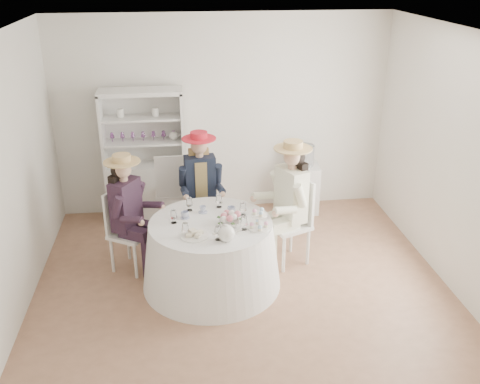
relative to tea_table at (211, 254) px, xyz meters
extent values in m
plane|color=#8A5F45|center=(0.33, -0.01, -0.38)|extent=(4.50, 4.50, 0.00)
plane|color=white|center=(0.33, -0.01, 2.32)|extent=(4.50, 4.50, 0.00)
plane|color=silver|center=(0.33, 1.99, 0.97)|extent=(4.50, 0.00, 4.50)
plane|color=silver|center=(0.33, -2.01, 0.97)|extent=(4.50, 0.00, 4.50)
plane|color=silver|center=(-1.92, -0.01, 0.97)|extent=(0.00, 4.50, 4.50)
plane|color=silver|center=(2.58, -0.01, 0.97)|extent=(0.00, 4.50, 4.50)
cone|color=white|center=(0.00, 0.00, -0.01)|extent=(1.51, 1.51, 0.73)
cylinder|color=white|center=(0.00, 0.00, 0.37)|extent=(1.31, 1.31, 0.02)
cube|color=silver|center=(-0.75, 1.74, 0.02)|extent=(1.13, 0.69, 0.80)
cube|color=silver|center=(-0.75, 1.92, 0.91)|extent=(1.02, 0.34, 0.97)
cube|color=silver|center=(-0.75, 1.74, 1.39)|extent=(1.13, 0.69, 0.05)
cube|color=silver|center=(-1.26, 1.74, 0.91)|extent=(0.15, 0.39, 0.97)
cube|color=silver|center=(-0.23, 1.74, 0.91)|extent=(0.15, 0.39, 0.97)
cube|color=silver|center=(-0.75, 1.74, 0.73)|extent=(1.05, 0.63, 0.03)
cube|color=silver|center=(-0.75, 1.74, 1.06)|extent=(1.05, 0.63, 0.03)
sphere|color=white|center=(-0.35, 1.74, 0.80)|extent=(0.12, 0.12, 0.12)
cube|color=silver|center=(1.41, 1.73, -0.03)|extent=(0.47, 0.47, 0.68)
cylinder|color=black|center=(1.41, 1.73, 0.45)|extent=(0.31, 0.31, 0.29)
cube|color=silver|center=(-0.89, 0.43, 0.07)|extent=(0.54, 0.54, 0.04)
cylinder|color=silver|center=(-0.84, 0.21, -0.16)|extent=(0.04, 0.04, 0.44)
cylinder|color=silver|center=(-0.67, 0.48, -0.16)|extent=(0.04, 0.04, 0.44)
cylinder|color=silver|center=(-1.11, 0.37, -0.16)|extent=(0.04, 0.04, 0.44)
cylinder|color=silver|center=(-0.94, 0.65, -0.16)|extent=(0.04, 0.04, 0.44)
cube|color=silver|center=(-1.04, 0.52, 0.34)|extent=(0.22, 0.34, 0.50)
cube|color=black|center=(-0.91, 0.44, 0.44)|extent=(0.35, 0.41, 0.58)
cube|color=black|center=(-0.83, 0.29, 0.15)|extent=(0.36, 0.29, 0.12)
cylinder|color=black|center=(-0.72, 0.22, -0.15)|extent=(0.10, 0.10, 0.46)
cylinder|color=black|center=(-0.98, 0.24, 0.51)|extent=(0.19, 0.17, 0.27)
cube|color=black|center=(-0.74, 0.44, 0.15)|extent=(0.36, 0.29, 0.12)
cylinder|color=black|center=(-0.62, 0.37, -0.15)|extent=(0.10, 0.10, 0.46)
cylinder|color=black|center=(-0.77, 0.59, 0.51)|extent=(0.19, 0.17, 0.27)
cylinder|color=#D8A889|center=(-0.91, 0.44, 0.75)|extent=(0.09, 0.09, 0.08)
sphere|color=#D8A889|center=(-0.91, 0.44, 0.85)|extent=(0.19, 0.19, 0.19)
sphere|color=black|center=(-0.94, 0.46, 0.84)|extent=(0.19, 0.19, 0.19)
cube|color=black|center=(-0.97, 0.48, 0.61)|extent=(0.19, 0.24, 0.38)
cylinder|color=tan|center=(-0.91, 0.44, 0.94)|extent=(0.40, 0.40, 0.01)
cylinder|color=tan|center=(-0.91, 0.44, 0.98)|extent=(0.20, 0.20, 0.08)
cube|color=silver|center=(-0.05, 0.99, 0.09)|extent=(0.44, 0.44, 0.04)
cylinder|color=silver|center=(-0.20, 0.81, -0.15)|extent=(0.04, 0.04, 0.45)
cylinder|color=silver|center=(0.13, 0.84, -0.15)|extent=(0.04, 0.04, 0.45)
cylinder|color=silver|center=(-0.23, 1.14, -0.15)|extent=(0.04, 0.04, 0.45)
cylinder|color=silver|center=(0.10, 1.16, -0.15)|extent=(0.04, 0.04, 0.45)
cube|color=silver|center=(-0.06, 1.17, 0.36)|extent=(0.39, 0.06, 0.51)
cube|color=#192032|center=(-0.05, 1.01, 0.46)|extent=(0.38, 0.23, 0.59)
cube|color=tan|center=(-0.05, 1.01, 0.46)|extent=(0.16, 0.24, 0.51)
cube|color=#192032|center=(-0.13, 0.86, 0.17)|extent=(0.16, 0.36, 0.12)
cylinder|color=#192032|center=(-0.12, 0.71, -0.14)|extent=(0.10, 0.10, 0.47)
cylinder|color=#192032|center=(-0.26, 0.95, 0.53)|extent=(0.11, 0.18, 0.28)
cube|color=#192032|center=(0.05, 0.87, 0.17)|extent=(0.16, 0.36, 0.12)
cylinder|color=#192032|center=(0.06, 0.73, -0.14)|extent=(0.10, 0.10, 0.47)
cylinder|color=#192032|center=(0.16, 0.98, 0.53)|extent=(0.11, 0.18, 0.28)
cylinder|color=#D8A889|center=(-0.05, 1.01, 0.78)|extent=(0.09, 0.09, 0.08)
sphere|color=#D8A889|center=(-0.05, 1.01, 0.89)|extent=(0.19, 0.19, 0.19)
sphere|color=tan|center=(-0.06, 1.05, 0.88)|extent=(0.19, 0.19, 0.19)
cube|color=tan|center=(-0.06, 1.09, 0.64)|extent=(0.25, 0.10, 0.39)
cylinder|color=red|center=(-0.05, 1.01, 0.98)|extent=(0.41, 0.41, 0.01)
cylinder|color=red|center=(-0.05, 1.01, 1.03)|extent=(0.20, 0.20, 0.08)
cube|color=silver|center=(0.92, 0.35, 0.10)|extent=(0.56, 0.56, 0.04)
cylinder|color=silver|center=(0.70, 0.44, -0.14)|extent=(0.04, 0.04, 0.47)
cylinder|color=silver|center=(0.83, 0.13, -0.14)|extent=(0.04, 0.04, 0.47)
cylinder|color=silver|center=(1.01, 0.58, -0.14)|extent=(0.04, 0.04, 0.47)
cylinder|color=silver|center=(1.14, 0.26, -0.14)|extent=(0.04, 0.04, 0.47)
cube|color=silver|center=(1.10, 0.43, 0.39)|extent=(0.19, 0.38, 0.53)
cube|color=white|center=(0.94, 0.36, 0.50)|extent=(0.35, 0.44, 0.62)
cube|color=white|center=(0.77, 0.39, 0.19)|extent=(0.39, 0.27, 0.13)
cylinder|color=white|center=(0.63, 0.33, -0.13)|extent=(0.11, 0.11, 0.49)
cylinder|color=white|center=(0.81, 0.55, 0.57)|extent=(0.21, 0.16, 0.29)
cube|color=white|center=(0.84, 0.22, 0.19)|extent=(0.39, 0.27, 0.13)
cylinder|color=white|center=(0.70, 0.16, -0.13)|extent=(0.11, 0.11, 0.49)
cylinder|color=white|center=(0.99, 0.14, 0.57)|extent=(0.21, 0.16, 0.29)
cylinder|color=#D8A889|center=(0.94, 0.36, 0.83)|extent=(0.10, 0.10, 0.09)
sphere|color=#D8A889|center=(0.94, 0.36, 0.95)|extent=(0.20, 0.20, 0.20)
sphere|color=black|center=(0.98, 0.38, 0.93)|extent=(0.20, 0.20, 0.20)
cube|color=black|center=(1.02, 0.40, 0.68)|extent=(0.18, 0.27, 0.40)
cylinder|color=tan|center=(0.94, 0.36, 1.04)|extent=(0.43, 0.43, 0.01)
cylinder|color=tan|center=(0.94, 0.36, 1.08)|extent=(0.21, 0.21, 0.09)
cube|color=silver|center=(-0.40, 1.45, 0.12)|extent=(0.44, 0.44, 0.04)
cylinder|color=silver|center=(-0.22, 1.63, -0.13)|extent=(0.04, 0.04, 0.48)
cylinder|color=silver|center=(-0.57, 1.62, -0.13)|extent=(0.04, 0.04, 0.48)
cylinder|color=silver|center=(-0.22, 1.28, -0.13)|extent=(0.04, 0.04, 0.48)
cylinder|color=silver|center=(-0.57, 1.27, -0.13)|extent=(0.04, 0.04, 0.48)
cube|color=silver|center=(-0.40, 1.25, 0.42)|extent=(0.42, 0.04, 0.55)
imported|color=white|center=(-0.26, 0.14, 0.41)|extent=(0.11, 0.11, 0.07)
imported|color=white|center=(-0.07, 0.25, 0.41)|extent=(0.07, 0.07, 0.07)
imported|color=white|center=(0.24, 0.19, 0.42)|extent=(0.10, 0.10, 0.07)
imported|color=white|center=(0.19, -0.10, 0.41)|extent=(0.22, 0.22, 0.05)
sphere|color=#D86C7C|center=(0.25, -0.06, 0.47)|extent=(0.07, 0.07, 0.07)
sphere|color=white|center=(0.23, -0.02, 0.47)|extent=(0.07, 0.07, 0.07)
sphere|color=#D86C7C|center=(0.19, 0.00, 0.47)|extent=(0.07, 0.07, 0.07)
sphere|color=white|center=(0.14, -0.02, 0.47)|extent=(0.07, 0.07, 0.07)
sphere|color=#D86C7C|center=(0.13, -0.06, 0.47)|extent=(0.07, 0.07, 0.07)
sphere|color=white|center=(0.14, -0.10, 0.47)|extent=(0.07, 0.07, 0.07)
sphere|color=#D86C7C|center=(0.19, -0.12, 0.47)|extent=(0.07, 0.07, 0.07)
sphere|color=white|center=(0.23, -0.10, 0.47)|extent=(0.07, 0.07, 0.07)
sphere|color=white|center=(0.13, -0.40, 0.46)|extent=(0.17, 0.17, 0.17)
cylinder|color=white|center=(0.23, -0.40, 0.47)|extent=(0.10, 0.03, 0.08)
cylinder|color=white|center=(0.13, -0.40, 0.54)|extent=(0.04, 0.04, 0.02)
cylinder|color=white|center=(-0.18, -0.29, 0.39)|extent=(0.28, 0.28, 0.01)
cube|color=beige|center=(-0.24, -0.31, 0.41)|extent=(0.07, 0.04, 0.03)
cube|color=beige|center=(-0.18, -0.29, 0.42)|extent=(0.07, 0.06, 0.03)
cube|color=beige|center=(-0.13, -0.27, 0.41)|extent=(0.08, 0.07, 0.03)
cube|color=beige|center=(-0.20, -0.25, 0.42)|extent=(0.08, 0.08, 0.03)
cube|color=beige|center=(-0.15, -0.33, 0.41)|extent=(0.07, 0.08, 0.03)
cylinder|color=white|center=(0.49, -0.19, 0.39)|extent=(0.23, 0.23, 0.01)
cylinder|color=white|center=(0.49, -0.19, 0.46)|extent=(0.02, 0.02, 0.15)
cylinder|color=white|center=(0.49, -0.19, 0.53)|extent=(0.17, 0.17, 0.01)
camera|label=1|loc=(-0.31, -5.03, 2.95)|focal=40.00mm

